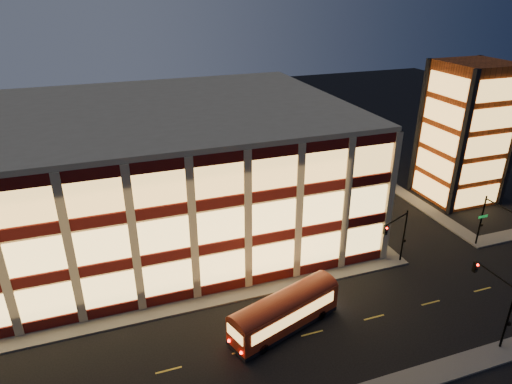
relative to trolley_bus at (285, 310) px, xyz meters
name	(u,v)px	position (x,y,z in m)	size (l,w,h in m)	color
ground	(180,315)	(-8.04, 4.61, -1.91)	(200.00, 200.00, 0.00)	black
sidewalk_office_south	(144,315)	(-11.04, 5.61, -1.83)	(54.00, 2.00, 0.15)	#514F4C
sidewalk_office_east	(325,198)	(14.96, 21.61, -1.83)	(2.00, 30.00, 0.15)	#514F4C
sidewalk_tower_west	(394,187)	(25.96, 21.61, -1.83)	(2.00, 30.00, 0.15)	#514F4C
office_building	(121,174)	(-10.95, 21.52, 5.34)	(50.45, 30.45, 14.50)	tan
stair_tower	(465,133)	(31.92, 16.56, 7.08)	(8.60, 8.60, 18.00)	#8C3814
traffic_signal_far	(398,231)	(14.17, 4.85, 2.21)	(3.79, 1.87, 6.00)	black
traffic_signal_right	(493,218)	(25.46, 3.99, 2.20)	(1.20, 4.37, 6.00)	black
traffic_signal_near	(496,295)	(15.46, -6.42, 2.22)	(0.32, 4.45, 6.00)	black
trolley_bus	(285,310)	(0.00, 0.00, 0.00)	(10.43, 5.67, 3.44)	maroon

